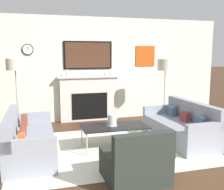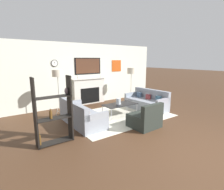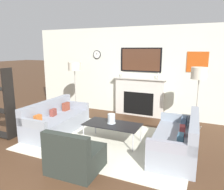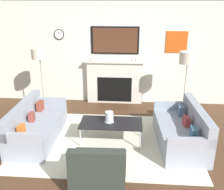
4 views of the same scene
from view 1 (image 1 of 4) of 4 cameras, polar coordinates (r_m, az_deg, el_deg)
fireplace_wall at (r=6.94m, az=-5.19°, el=4.58°), size 7.48×0.28×2.70m
area_rug at (r=5.03m, az=-0.25°, el=-11.42°), size 3.56×2.52×0.01m
couch_left at (r=4.79m, az=-17.83°, el=-9.52°), size 0.79×1.82×0.76m
couch_right at (r=5.50m, az=14.90°, el=-6.90°), size 0.91×1.76×0.79m
armchair at (r=3.74m, az=5.16°, el=-14.64°), size 0.85×0.77×0.76m
coffee_table at (r=4.92m, az=0.60°, el=-7.02°), size 1.24×0.63×0.42m
hurricane_candle at (r=4.92m, az=0.01°, el=-5.61°), size 0.19×0.19×0.21m
floor_lamp_left at (r=5.83m, az=-20.34°, el=5.99°), size 0.37×0.37×1.67m
floor_lamp_right at (r=6.52m, az=11.53°, el=6.27°), size 0.38×0.38×1.64m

